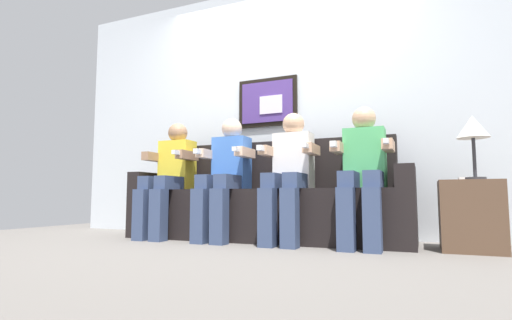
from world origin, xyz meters
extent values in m
plane|color=#66605B|center=(0.00, 0.00, 0.00)|extent=(6.42, 6.42, 0.00)
cube|color=silver|center=(0.00, 0.77, 1.30)|extent=(4.94, 0.05, 2.60)
cube|color=black|center=(-0.11, 0.72, 1.35)|extent=(0.63, 0.03, 0.50)
cube|color=#4C337F|center=(-0.11, 0.71, 1.35)|extent=(0.55, 0.02, 0.42)
cube|color=silver|center=(-0.07, 0.70, 1.31)|extent=(0.24, 0.02, 0.18)
cube|color=black|center=(0.00, 0.29, 0.23)|extent=(2.26, 0.58, 0.45)
cube|color=black|center=(0.00, 0.51, 0.68)|extent=(2.26, 0.14, 0.45)
cube|color=black|center=(-1.20, 0.29, 0.31)|extent=(0.14, 0.58, 0.62)
cube|color=black|center=(1.20, 0.29, 0.31)|extent=(0.14, 0.58, 0.62)
cube|color=yellow|center=(-0.90, 0.28, 0.69)|extent=(0.32, 0.20, 0.48)
sphere|color=#9E7556|center=(-0.90, 0.28, 1.02)|extent=(0.19, 0.19, 0.19)
cube|color=#38476B|center=(-0.99, 0.08, 0.51)|extent=(0.12, 0.40, 0.12)
cube|color=#38476B|center=(-0.81, 0.08, 0.51)|extent=(0.12, 0.40, 0.12)
cube|color=#38476B|center=(-0.99, -0.12, 0.23)|extent=(0.12, 0.12, 0.45)
cube|color=#38476B|center=(-0.81, -0.12, 0.23)|extent=(0.12, 0.12, 0.45)
cube|color=#9E7556|center=(-1.09, 0.16, 0.77)|extent=(0.08, 0.28, 0.08)
cube|color=#9E7556|center=(-0.71, 0.16, 0.77)|extent=(0.08, 0.28, 0.08)
cube|color=white|center=(-0.71, 0.00, 0.78)|extent=(0.04, 0.13, 0.04)
cube|color=#3F72CC|center=(-0.30, 0.28, 0.69)|extent=(0.32, 0.20, 0.48)
sphere|color=beige|center=(-0.30, 0.28, 1.02)|extent=(0.19, 0.19, 0.19)
cube|color=#38476B|center=(-0.39, 0.08, 0.51)|extent=(0.12, 0.40, 0.12)
cube|color=#38476B|center=(-0.21, 0.08, 0.51)|extent=(0.12, 0.40, 0.12)
cube|color=#38476B|center=(-0.39, -0.12, 0.23)|extent=(0.12, 0.12, 0.45)
cube|color=#38476B|center=(-0.21, -0.12, 0.23)|extent=(0.12, 0.12, 0.45)
cube|color=beige|center=(-0.49, 0.16, 0.77)|extent=(0.08, 0.28, 0.08)
cube|color=beige|center=(-0.11, 0.16, 0.77)|extent=(0.08, 0.28, 0.08)
cube|color=white|center=(-0.11, 0.00, 0.78)|extent=(0.04, 0.13, 0.04)
cube|color=white|center=(-0.49, 0.00, 0.78)|extent=(0.04, 0.10, 0.04)
cube|color=white|center=(0.30, 0.28, 0.69)|extent=(0.32, 0.20, 0.48)
sphere|color=tan|center=(0.30, 0.28, 1.02)|extent=(0.19, 0.19, 0.19)
cube|color=#38476B|center=(0.21, 0.08, 0.51)|extent=(0.12, 0.40, 0.12)
cube|color=#38476B|center=(0.39, 0.08, 0.51)|extent=(0.12, 0.40, 0.12)
cube|color=#38476B|center=(0.21, -0.12, 0.23)|extent=(0.12, 0.12, 0.45)
cube|color=#38476B|center=(0.39, -0.12, 0.23)|extent=(0.12, 0.12, 0.45)
cube|color=tan|center=(0.11, 0.16, 0.77)|extent=(0.08, 0.28, 0.08)
cube|color=tan|center=(0.49, 0.16, 0.77)|extent=(0.08, 0.28, 0.08)
cube|color=white|center=(0.49, 0.00, 0.78)|extent=(0.04, 0.13, 0.04)
cube|color=white|center=(0.11, 0.00, 0.78)|extent=(0.04, 0.10, 0.04)
cube|color=#4CB266|center=(0.90, 0.28, 0.69)|extent=(0.32, 0.20, 0.48)
sphere|color=tan|center=(0.90, 0.28, 1.02)|extent=(0.19, 0.19, 0.19)
cube|color=#38476B|center=(0.81, 0.08, 0.51)|extent=(0.12, 0.40, 0.12)
cube|color=#38476B|center=(0.99, 0.08, 0.51)|extent=(0.12, 0.40, 0.12)
cube|color=#38476B|center=(0.81, -0.12, 0.23)|extent=(0.12, 0.12, 0.45)
cube|color=#38476B|center=(0.99, -0.12, 0.23)|extent=(0.12, 0.12, 0.45)
cube|color=tan|center=(0.71, 0.16, 0.77)|extent=(0.08, 0.28, 0.08)
cube|color=tan|center=(1.09, 0.16, 0.77)|extent=(0.08, 0.28, 0.08)
cube|color=white|center=(1.09, 0.00, 0.78)|extent=(0.04, 0.13, 0.04)
cube|color=white|center=(0.71, 0.00, 0.78)|extent=(0.04, 0.10, 0.04)
cube|color=brown|center=(1.62, 0.22, 0.25)|extent=(0.40, 0.40, 0.50)
cylinder|color=#333338|center=(1.66, 0.20, 0.51)|extent=(0.14, 0.14, 0.02)
cylinder|color=#333338|center=(1.66, 0.20, 0.66)|extent=(0.02, 0.02, 0.28)
cone|color=silver|center=(1.66, 0.20, 0.88)|extent=(0.22, 0.22, 0.16)
cube|color=white|center=(1.57, 0.21, 0.51)|extent=(0.04, 0.13, 0.02)
camera|label=1|loc=(1.31, -2.94, 0.38)|focal=27.42mm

